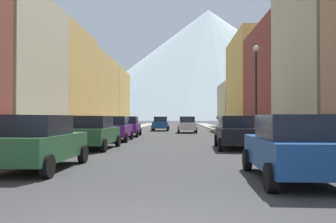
{
  "coord_description": "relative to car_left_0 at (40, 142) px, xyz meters",
  "views": [
    {
      "loc": [
        0.76,
        -5.1,
        1.72
      ],
      "look_at": [
        -0.63,
        37.25,
        2.39
      ],
      "focal_mm": 37.37,
      "sensor_mm": 36.0,
      "label": 1
    }
  ],
  "objects": [
    {
      "name": "car_left_0",
      "position": [
        0.0,
        0.0,
        0.0
      ],
      "size": [
        2.15,
        4.44,
        1.78
      ],
      "color": "#265933",
      "rests_on": "ground"
    },
    {
      "name": "car_right_1",
      "position": [
        7.6,
        7.8,
        0.0
      ],
      "size": [
        2.23,
        4.47,
        1.78
      ],
      "color": "black",
      "rests_on": "ground"
    },
    {
      "name": "car_driving_0",
      "position": [
        2.2,
        32.6,
        0.0
      ],
      "size": [
        2.06,
        4.4,
        1.78
      ],
      "color": "#19478C",
      "rests_on": "ground"
    },
    {
      "name": "car_right_0",
      "position": [
        7.6,
        -1.69,
        0.0
      ],
      "size": [
        2.19,
        4.46,
        1.78
      ],
      "color": "#19478C",
      "rests_on": "ground"
    },
    {
      "name": "storefront_right_4",
      "position": [
        14.6,
        45.83,
        2.54
      ],
      "size": [
        6.91,
        11.31,
        7.16
      ],
      "color": "beige",
      "rests_on": "ground"
    },
    {
      "name": "storefront_right_2",
      "position": [
        15.89,
        20.31,
        3.82
      ],
      "size": [
        9.47,
        11.33,
        9.78
      ],
      "color": "brown",
      "rests_on": "ground"
    },
    {
      "name": "sidewalk_right",
      "position": [
        10.05,
        28.84,
        -0.82
      ],
      "size": [
        2.5,
        100.0,
        0.15
      ],
      "primitive_type": "cube",
      "color": "gray",
      "rests_on": "ground"
    },
    {
      "name": "streetlamp_right",
      "position": [
        9.15,
        9.76,
        3.09
      ],
      "size": [
        0.36,
        0.36,
        5.86
      ],
      "color": "black",
      "rests_on": "sidewalk_right"
    },
    {
      "name": "storefront_left_3",
      "position": [
        -8.25,
        29.91,
        3.4
      ],
      "size": [
        9.41,
        12.55,
        8.91
      ],
      "color": "#D8B259",
      "rests_on": "ground"
    },
    {
      "name": "storefront_left_2",
      "position": [
        -8.63,
        19.11,
        3.61
      ],
      "size": [
        10.16,
        9.02,
        9.34
      ],
      "color": "#D8B259",
      "rests_on": "ground"
    },
    {
      "name": "car_left_3",
      "position": [
        0.0,
        19.78,
        0.0
      ],
      "size": [
        2.19,
        4.46,
        1.78
      ],
      "color": "#591E72",
      "rests_on": "ground"
    },
    {
      "name": "car_left_1",
      "position": [
        -0.0,
        7.33,
        0.0
      ],
      "size": [
        2.19,
        4.46,
        1.78
      ],
      "color": "#265933",
      "rests_on": "ground"
    },
    {
      "name": "storefront_right_3",
      "position": [
        16.18,
        32.82,
        4.8
      ],
      "size": [
        10.05,
        13.51,
        11.76
      ],
      "color": "#D8B259",
      "rests_on": "ground"
    },
    {
      "name": "car_left_2",
      "position": [
        0.0,
        13.71,
        0.0
      ],
      "size": [
        2.14,
        4.44,
        1.78
      ],
      "color": "#591E72",
      "rests_on": "ground"
    },
    {
      "name": "mountain_backdrop",
      "position": [
        26.53,
        253.84,
        40.77
      ],
      "size": [
        212.79,
        212.79,
        83.34
      ],
      "primitive_type": "cone",
      "color": "silver",
      "rests_on": "ground"
    },
    {
      "name": "storefront_left_4",
      "position": [
        -7.56,
        41.58,
        3.33
      ],
      "size": [
        8.02,
        10.36,
        8.76
      ],
      "color": "#D8B259",
      "rests_on": "ground"
    },
    {
      "name": "sidewalk_left",
      "position": [
        -2.45,
        28.84,
        -0.82
      ],
      "size": [
        2.5,
        100.0,
        0.15
      ],
      "primitive_type": "cube",
      "color": "gray",
      "rests_on": "ground"
    },
    {
      "name": "pedestrian_0",
      "position": [
        10.05,
        21.72,
        0.06
      ],
      "size": [
        0.36,
        0.36,
        1.75
      ],
      "color": "maroon",
      "rests_on": "sidewalk_right"
    },
    {
      "name": "car_driving_1",
      "position": [
        5.4,
        27.11,
        0.0
      ],
      "size": [
        2.06,
        4.4,
        1.78
      ],
      "color": "silver",
      "rests_on": "ground"
    },
    {
      "name": "potted_plant_1",
      "position": [
        -3.2,
        7.87,
        -0.25
      ],
      "size": [
        0.5,
        0.5,
        0.9
      ],
      "color": "brown",
      "rests_on": "sidewalk_left"
    }
  ]
}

